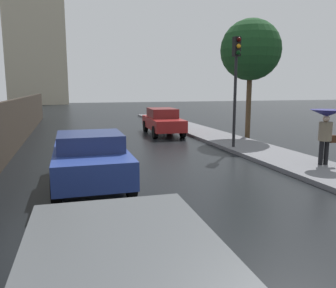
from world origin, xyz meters
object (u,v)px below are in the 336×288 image
car_red_mid_road (163,121)px  street_tree_near (251,50)px  car_blue_far_ahead (90,158)px  traffic_light (236,72)px  pedestrian_with_umbrella_far (326,122)px

car_red_mid_road → street_tree_near: size_ratio=0.75×
car_blue_far_ahead → traffic_light: traffic_light is taller
car_blue_far_ahead → street_tree_near: size_ratio=0.66×
street_tree_near → car_red_mid_road: bearing=143.6°
traffic_light → car_red_mid_road: bearing=105.3°
traffic_light → street_tree_near: bearing=51.3°
car_red_mid_road → pedestrian_with_umbrella_far: bearing=-70.8°
car_red_mid_road → car_blue_far_ahead: (-4.51, -9.04, -0.01)m
car_red_mid_road → car_blue_far_ahead: size_ratio=1.13×
car_red_mid_road → traffic_light: traffic_light is taller
car_red_mid_road → pedestrian_with_umbrella_far: (2.69, -9.30, 0.76)m
pedestrian_with_umbrella_far → car_red_mid_road: bearing=-66.3°
pedestrian_with_umbrella_far → street_tree_near: 7.23m
car_red_mid_road → traffic_light: (1.51, -5.51, 2.44)m
traffic_light → street_tree_near: street_tree_near is taller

